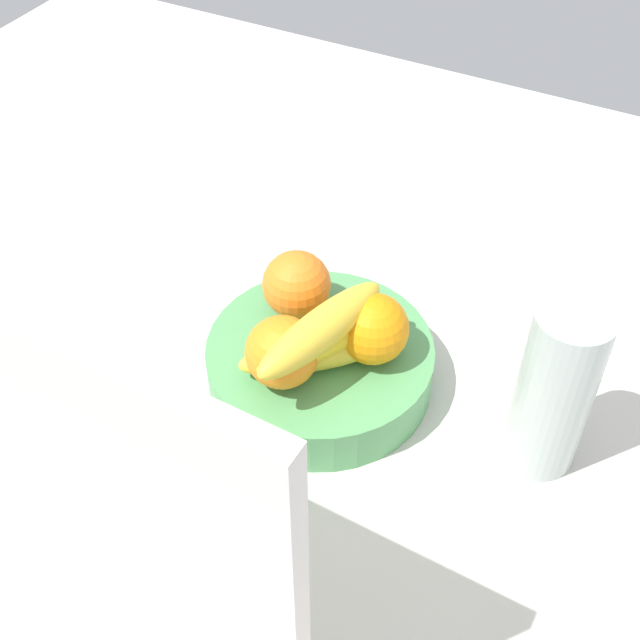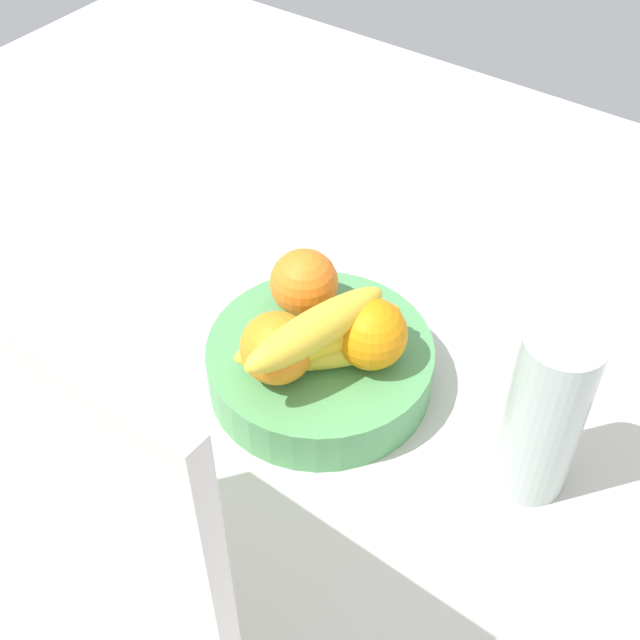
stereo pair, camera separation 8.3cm
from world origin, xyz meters
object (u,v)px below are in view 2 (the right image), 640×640
orange_front_right (277,348)px  orange_front_left (304,283)px  fruit_bowl (320,365)px  orange_center (370,335)px  thermos_tumbler (544,415)px  cutting_board (81,501)px  banana_bunch (320,338)px

orange_front_right → orange_front_left: bearing=-69.7°
fruit_bowl → orange_center: orange_center is taller
orange_front_right → thermos_tumbler: thermos_tumbler is taller
orange_front_left → cutting_board: cutting_board is taller
orange_front_right → cutting_board: size_ratio=0.21×
fruit_bowl → orange_front_left: (4.85, -3.91, 6.43)cm
orange_front_right → thermos_tumbler: 26.20cm
fruit_bowl → thermos_tumbler: bearing=-176.4°
orange_center → thermos_tumbler: bearing=-179.6°
orange_front_left → orange_front_right: 9.98cm
orange_front_left → cutting_board: (-6.52, 35.92, 8.84)cm
orange_front_left → banana_bunch: (-6.46, 6.20, 0.50)cm
orange_front_left → thermos_tumbler: (-28.71, 2.40, 0.54)cm
banana_bunch → orange_front_right: bearing=46.6°
banana_bunch → fruit_bowl: bearing=-54.9°
cutting_board → thermos_tumbler: 41.05cm
orange_front_left → cutting_board: size_ratio=0.21×
fruit_bowl → orange_front_left: bearing=-38.9°
orange_front_right → cutting_board: (-3.05, 26.56, 8.84)cm
cutting_board → fruit_bowl: bearing=-84.6°
orange_front_right → cutting_board: cutting_board is taller
orange_center → cutting_board: (3.52, 33.41, 8.84)cm
orange_front_left → fruit_bowl: bearing=141.1°
orange_center → banana_bunch: (3.58, 3.69, 0.50)cm
orange_front_left → orange_center: bearing=165.9°
orange_front_left → orange_center: (-10.04, 2.51, 0.00)cm
thermos_tumbler → fruit_bowl: bearing=3.6°
banana_bunch → orange_center: bearing=-134.2°
banana_bunch → cutting_board: 30.87cm
fruit_bowl → cutting_board: (-1.67, 32.02, 15.27)cm
orange_front_left → thermos_tumbler: 28.82cm
thermos_tumbler → cutting_board: bearing=56.5°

